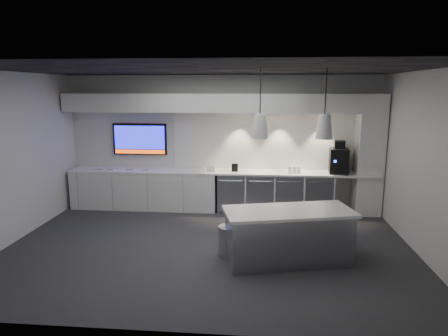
# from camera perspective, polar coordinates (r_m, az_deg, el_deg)

# --- Properties ---
(floor) EXTENTS (7.00, 7.00, 0.00)m
(floor) POSITION_cam_1_polar(r_m,az_deg,el_deg) (7.09, -2.20, -11.17)
(floor) COLOR #302F32
(floor) RESTS_ON ground
(ceiling) EXTENTS (7.00, 7.00, 0.00)m
(ceiling) POSITION_cam_1_polar(r_m,az_deg,el_deg) (6.56, -2.41, 13.85)
(ceiling) COLOR black
(ceiling) RESTS_ON wall_back
(wall_back) EXTENTS (7.00, 0.00, 7.00)m
(wall_back) POSITION_cam_1_polar(r_m,az_deg,el_deg) (9.11, -0.28, 3.69)
(wall_back) COLOR silver
(wall_back) RESTS_ON floor
(wall_front) EXTENTS (7.00, 0.00, 7.00)m
(wall_front) POSITION_cam_1_polar(r_m,az_deg,el_deg) (4.26, -6.63, -5.25)
(wall_front) COLOR silver
(wall_front) RESTS_ON floor
(wall_left) EXTENTS (0.00, 7.00, 7.00)m
(wall_left) POSITION_cam_1_polar(r_m,az_deg,el_deg) (7.91, -28.34, 1.16)
(wall_left) COLOR silver
(wall_left) RESTS_ON floor
(wall_right) EXTENTS (0.00, 7.00, 7.00)m
(wall_right) POSITION_cam_1_polar(r_m,az_deg,el_deg) (7.12, 26.89, 0.30)
(wall_right) COLOR silver
(wall_right) RESTS_ON floor
(back_counter) EXTENTS (6.80, 0.65, 0.04)m
(back_counter) POSITION_cam_1_polar(r_m,az_deg,el_deg) (8.90, -0.48, -0.55)
(back_counter) COLOR white
(back_counter) RESTS_ON left_base_cabinets
(left_base_cabinets) EXTENTS (3.30, 0.63, 0.86)m
(left_base_cabinets) POSITION_cam_1_polar(r_m,az_deg,el_deg) (9.33, -11.24, -3.04)
(left_base_cabinets) COLOR white
(left_base_cabinets) RESTS_ON floor
(fridge_unit_a) EXTENTS (0.60, 0.61, 0.85)m
(fridge_unit_a) POSITION_cam_1_polar(r_m,az_deg,el_deg) (8.98, 1.12, -3.42)
(fridge_unit_a) COLOR #93959B
(fridge_unit_a) RESTS_ON floor
(fridge_unit_b) EXTENTS (0.60, 0.61, 0.85)m
(fridge_unit_b) POSITION_cam_1_polar(r_m,az_deg,el_deg) (8.96, 5.15, -3.49)
(fridge_unit_b) COLOR #93959B
(fridge_unit_b) RESTS_ON floor
(fridge_unit_c) EXTENTS (0.60, 0.61, 0.85)m
(fridge_unit_c) POSITION_cam_1_polar(r_m,az_deg,el_deg) (8.99, 9.17, -3.55)
(fridge_unit_c) COLOR #93959B
(fridge_unit_c) RESTS_ON floor
(fridge_unit_d) EXTENTS (0.60, 0.61, 0.85)m
(fridge_unit_d) POSITION_cam_1_polar(r_m,az_deg,el_deg) (9.06, 13.16, -3.60)
(fridge_unit_d) COLOR #93959B
(fridge_unit_d) RESTS_ON floor
(backsplash) EXTENTS (4.60, 0.03, 1.30)m
(backsplash) POSITION_cam_1_polar(r_m,az_deg,el_deg) (9.05, 7.30, 3.87)
(backsplash) COLOR white
(backsplash) RESTS_ON wall_back
(soffit) EXTENTS (6.90, 0.60, 0.40)m
(soffit) POSITION_cam_1_polar(r_m,az_deg,el_deg) (8.74, -0.48, 9.29)
(soffit) COLOR white
(soffit) RESTS_ON wall_back
(column) EXTENTS (0.55, 0.55, 2.60)m
(column) POSITION_cam_1_polar(r_m,az_deg,el_deg) (9.12, 20.00, 1.74)
(column) COLOR white
(column) RESTS_ON floor
(wall_tv) EXTENTS (1.25, 0.07, 0.72)m
(wall_tv) POSITION_cam_1_polar(r_m,az_deg,el_deg) (9.42, -11.92, 4.06)
(wall_tv) COLOR black
(wall_tv) RESTS_ON wall_back
(island) EXTENTS (2.14, 1.30, 0.85)m
(island) POSITION_cam_1_polar(r_m,az_deg,el_deg) (6.46, 9.15, -9.51)
(island) COLOR #93959B
(island) RESTS_ON floor
(bin) EXTENTS (0.45, 0.45, 0.50)m
(bin) POSITION_cam_1_polar(r_m,az_deg,el_deg) (6.65, 0.72, -10.38)
(bin) COLOR #93959B
(bin) RESTS_ON floor
(coffee_machine) EXTENTS (0.43, 0.59, 0.71)m
(coffee_machine) POSITION_cam_1_polar(r_m,az_deg,el_deg) (8.99, 16.08, 1.15)
(coffee_machine) COLOR black
(coffee_machine) RESTS_ON back_counter
(sign_black) EXTENTS (0.14, 0.04, 0.18)m
(sign_black) POSITION_cam_1_polar(r_m,az_deg,el_deg) (8.81, 1.54, 0.05)
(sign_black) COLOR black
(sign_black) RESTS_ON back_counter
(sign_white) EXTENTS (0.18, 0.05, 0.14)m
(sign_white) POSITION_cam_1_polar(r_m,az_deg,el_deg) (8.79, -1.87, -0.10)
(sign_white) COLOR white
(sign_white) RESTS_ON back_counter
(cup_cluster) EXTENTS (0.27, 0.17, 0.14)m
(cup_cluster) POSITION_cam_1_polar(r_m,az_deg,el_deg) (8.82, 10.00, -0.22)
(cup_cluster) COLOR white
(cup_cluster) RESTS_ON back_counter
(tray_a) EXTENTS (0.17, 0.17, 0.02)m
(tray_a) POSITION_cam_1_polar(r_m,az_deg,el_deg) (9.54, -17.36, -0.06)
(tray_a) COLOR #B7B7B7
(tray_a) RESTS_ON back_counter
(tray_b) EXTENTS (0.19, 0.19, 0.02)m
(tray_b) POSITION_cam_1_polar(r_m,az_deg,el_deg) (9.40, -15.64, -0.13)
(tray_b) COLOR #B7B7B7
(tray_b) RESTS_ON back_counter
(tray_c) EXTENTS (0.17, 0.17, 0.02)m
(tray_c) POSITION_cam_1_polar(r_m,az_deg,el_deg) (9.29, -13.21, -0.14)
(tray_c) COLOR #B7B7B7
(tray_c) RESTS_ON back_counter
(tray_d) EXTENTS (0.17, 0.17, 0.02)m
(tray_d) POSITION_cam_1_polar(r_m,az_deg,el_deg) (9.13, -11.13, -0.24)
(tray_d) COLOR #B7B7B7
(tray_d) RESTS_ON back_counter
(pendant_left) EXTENTS (0.25, 0.25, 1.06)m
(pendant_left) POSITION_cam_1_polar(r_m,az_deg,el_deg) (6.05, 5.14, 6.01)
(pendant_left) COLOR white
(pendant_left) RESTS_ON ceiling
(pendant_right) EXTENTS (0.25, 0.25, 1.06)m
(pendant_right) POSITION_cam_1_polar(r_m,az_deg,el_deg) (6.13, 14.12, 5.78)
(pendant_right) COLOR white
(pendant_right) RESTS_ON ceiling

